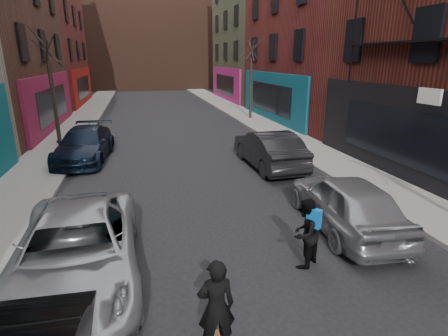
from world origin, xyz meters
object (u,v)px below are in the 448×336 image
parked_left_far (77,250)px  parked_left_end (85,144)px  tree_right_far (251,72)px  parked_right_end (269,149)px  tree_left_far (51,81)px  skateboarder (216,307)px  pedestrian (305,233)px  parked_right_far (345,202)px

parked_left_far → parked_left_end: 9.76m
tree_right_far → parked_right_end: (-3.00, -11.90, -2.74)m
tree_left_far → skateboarder: tree_left_far is taller
tree_left_far → parked_left_far: (2.74, -12.64, -2.65)m
tree_left_far → pedestrian: bearing=-60.3°
tree_left_far → parked_left_far: size_ratio=1.23×
tree_right_far → pedestrian: size_ratio=4.28×
parked_left_end → parked_right_far: parked_right_far is taller
parked_left_far → parked_right_end: 9.48m
skateboarder → parked_right_far: bearing=-140.6°
parked_right_far → parked_left_far: bearing=12.4°
parked_left_far → parked_right_far: bearing=5.8°
tree_left_far → parked_left_far: tree_left_far is taller
tree_left_far → parked_left_end: (1.65, -2.94, -2.65)m
parked_left_end → pedestrian: (5.86, -10.23, 0.07)m
tree_left_far → parked_right_far: 15.27m
parked_left_far → parked_left_end: bearing=94.6°
tree_right_far → tree_left_far: bearing=-154.2°
parked_left_end → skateboarder: 12.68m
parked_left_far → parked_right_end: size_ratio=1.11×
pedestrian → parked_right_end: bearing=-140.4°
tree_left_far → tree_right_far: (12.40, 6.00, 0.15)m
tree_right_far → parked_left_end: tree_right_far is taller
parked_left_far → skateboarder: bearing=-48.6°
pedestrian → parked_left_end: bearing=-96.1°
parked_left_end → parked_right_end: 8.29m
tree_right_far → parked_right_end: tree_right_far is taller
pedestrian → parked_left_far: bearing=-42.3°
parked_right_end → parked_left_end: bearing=-22.3°
parked_right_end → pedestrian: bearing=74.1°
tree_left_far → parked_left_end: tree_left_far is taller
tree_right_far → parked_right_far: size_ratio=1.52×
parked_left_end → parked_right_end: size_ratio=1.06×
tree_left_far → tree_right_far: tree_right_far is taller
tree_right_far → skateboarder: bearing=-109.1°
parked_right_end → parked_right_far: bearing=88.6°
parked_left_far → parked_left_end: size_ratio=1.05×
parked_left_far → skateboarder: skateboarder is taller
parked_left_far → skateboarder: (2.35, -2.50, 0.16)m
parked_right_far → parked_right_end: (0.00, 5.85, 0.03)m
skateboarder → tree_left_far: bearing=-70.2°
tree_left_far → parked_left_far: bearing=-77.8°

